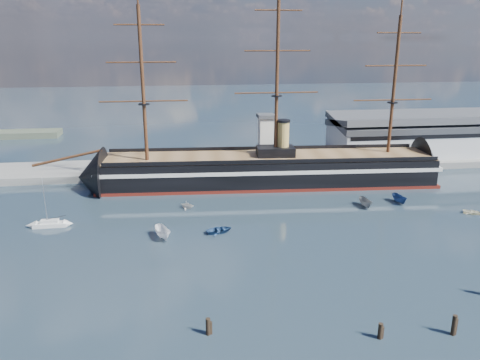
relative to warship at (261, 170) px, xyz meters
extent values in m
plane|color=#2B3843|center=(0.52, -20.00, -4.04)|extent=(600.00, 600.00, 0.00)
cube|color=slate|center=(10.52, 16.00, -4.04)|extent=(180.00, 18.00, 2.00)
cube|color=#B7BABC|center=(58.52, 20.00, 2.96)|extent=(62.00, 20.00, 10.00)
cube|color=#3F4247|center=(58.52, 20.00, 8.56)|extent=(63.00, 21.00, 2.00)
cube|color=silver|center=(3.52, 13.00, 4.96)|extent=(4.00, 4.00, 14.00)
cube|color=#3F4247|center=(3.52, 13.00, 12.46)|extent=(5.00, 5.00, 1.00)
cube|color=black|center=(1.73, 0.00, -0.04)|extent=(88.79, 21.13, 7.00)
cube|color=silver|center=(1.73, 0.00, 1.16)|extent=(90.80, 21.49, 1.00)
cube|color=#5D1911|center=(1.73, 0.00, -3.69)|extent=(90.79, 21.45, 0.90)
cone|color=black|center=(-44.77, 0.00, -0.34)|extent=(14.89, 16.47, 15.68)
cone|color=black|center=(48.23, 0.00, -0.34)|extent=(11.90, 16.30, 15.68)
cube|color=brown|center=(1.73, 0.00, 3.56)|extent=(88.71, 19.85, 0.40)
cube|color=black|center=(3.73, 0.00, 4.96)|extent=(10.33, 6.58, 2.50)
cylinder|color=tan|center=(5.73, 0.00, 8.46)|extent=(3.20, 3.20, 9.00)
cylinder|color=#381E0F|center=(-50.27, 0.00, 4.96)|extent=(17.76, 1.74, 4.43)
cylinder|color=#381E0F|center=(-30.27, 0.00, 22.76)|extent=(0.90, 0.90, 38.00)
cylinder|color=#381E0F|center=(3.73, 0.00, 24.76)|extent=(0.90, 0.90, 42.00)
cylinder|color=#381E0F|center=(35.73, 0.00, 21.76)|extent=(0.90, 0.90, 36.00)
cube|color=silver|center=(-49.64, -23.87, -3.58)|extent=(6.84, 2.04, 0.91)
cube|color=silver|center=(-49.64, -23.87, -2.85)|extent=(3.65, 1.47, 0.73)
cylinder|color=#B2B2B7|center=(-50.09, -23.87, 1.88)|extent=(0.15, 0.15, 10.02)
imported|color=white|center=(-25.83, -33.29, -4.04)|extent=(7.75, 4.82, 2.91)
imported|color=navy|center=(-14.44, -31.73, -4.04)|extent=(2.26, 3.64, 1.59)
imported|color=slate|center=(21.09, -21.33, -4.04)|extent=(6.36, 2.53, 2.51)
imported|color=silver|center=(-20.60, -16.71, -4.04)|extent=(4.84, 5.89, 2.00)
imported|color=#F2ECC6|center=(43.45, -28.94, -4.04)|extent=(2.26, 2.69, 1.19)
imported|color=navy|center=(30.25, -19.83, -4.04)|extent=(6.50, 2.95, 2.52)
cylinder|color=black|center=(-19.13, -65.88, -4.04)|extent=(0.64, 0.64, 3.16)
cylinder|color=black|center=(3.36, -69.82, -4.04)|extent=(0.64, 0.64, 2.98)
cylinder|color=black|center=(13.44, -70.36, -4.04)|extent=(0.64, 0.64, 3.67)
camera|label=1|loc=(-22.16, -120.03, 34.19)|focal=35.00mm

